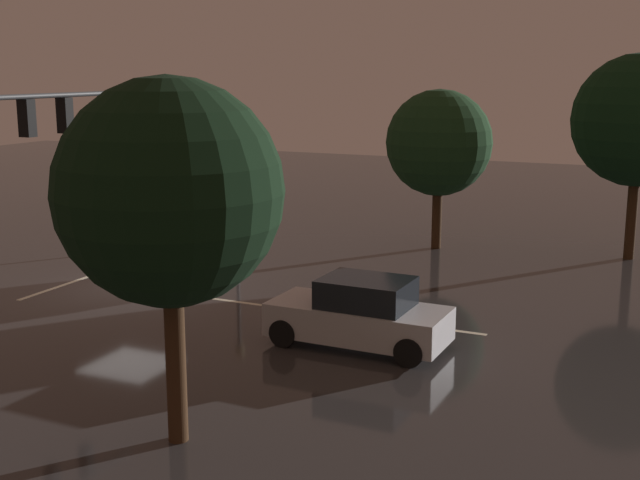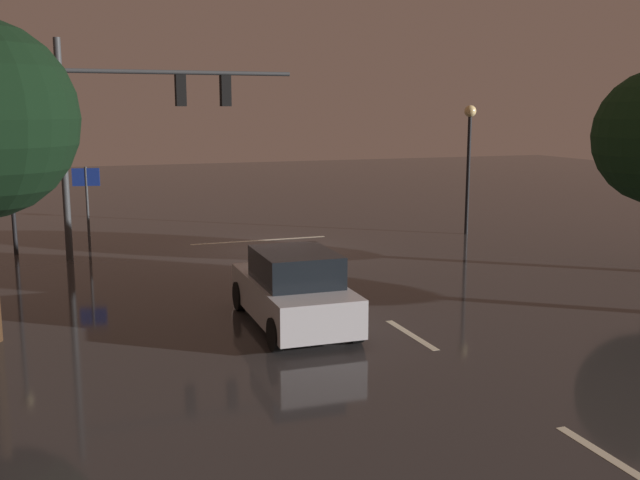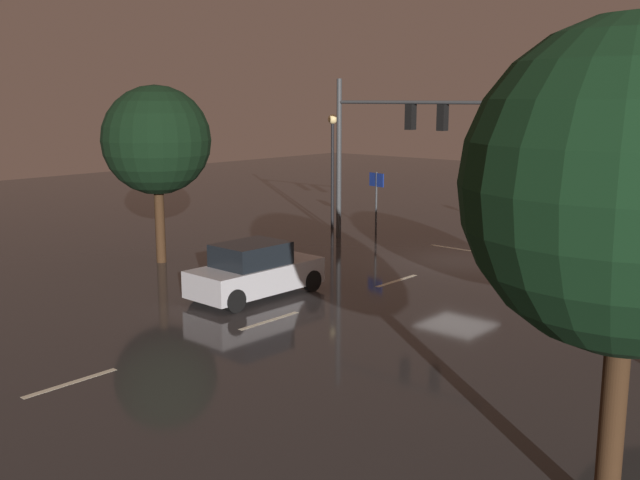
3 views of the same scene
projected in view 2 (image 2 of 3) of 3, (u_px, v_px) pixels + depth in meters
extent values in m
plane|color=#2D2B2B|center=(275.00, 250.00, 24.86)|extent=(80.00, 80.00, 0.00)
cylinder|color=#383A3D|center=(63.00, 151.00, 22.79)|extent=(0.22, 0.22, 6.83)
cylinder|color=#383A3D|center=(180.00, 72.00, 23.60)|extent=(7.35, 0.14, 0.14)
cube|color=black|center=(181.00, 91.00, 23.70)|extent=(0.32, 0.36, 1.00)
sphere|color=black|center=(179.00, 81.00, 23.82)|extent=(0.20, 0.20, 0.20)
sphere|color=black|center=(180.00, 91.00, 23.87)|extent=(0.20, 0.20, 0.20)
sphere|color=#19F24C|center=(180.00, 101.00, 23.93)|extent=(0.20, 0.20, 0.20)
cube|color=black|center=(225.00, 91.00, 24.20)|extent=(0.32, 0.36, 1.00)
sphere|color=black|center=(224.00, 81.00, 24.31)|extent=(0.20, 0.20, 0.20)
sphere|color=black|center=(224.00, 91.00, 24.37)|extent=(0.20, 0.20, 0.20)
sphere|color=#19F24C|center=(224.00, 101.00, 24.43)|extent=(0.20, 0.20, 0.20)
cube|color=beige|center=(315.00, 275.00, 21.16)|extent=(0.16, 2.20, 0.01)
cube|color=beige|center=(411.00, 335.00, 15.62)|extent=(0.16, 2.20, 0.01)
cube|color=beige|center=(612.00, 459.00, 10.07)|extent=(0.16, 2.20, 0.01)
cube|color=beige|center=(259.00, 240.00, 26.71)|extent=(5.00, 0.16, 0.01)
cube|color=#B7B7BC|center=(293.00, 298.00, 16.22)|extent=(1.90, 4.34, 0.80)
cube|color=black|center=(295.00, 267.00, 15.90)|extent=(1.65, 2.14, 0.68)
cylinder|color=black|center=(240.00, 296.00, 17.49)|extent=(0.24, 0.68, 0.68)
cylinder|color=black|center=(307.00, 290.00, 18.02)|extent=(0.24, 0.68, 0.68)
cylinder|color=black|center=(276.00, 334.00, 14.51)|extent=(0.24, 0.68, 0.68)
cylinder|color=black|center=(355.00, 326.00, 15.04)|extent=(0.24, 0.68, 0.68)
sphere|color=#F9EFC6|center=(242.00, 277.00, 17.98)|extent=(0.20, 0.20, 0.20)
sphere|color=#F9EFC6|center=(293.00, 273.00, 18.39)|extent=(0.20, 0.20, 0.20)
cylinder|color=black|center=(468.00, 176.00, 27.70)|extent=(0.14, 0.14, 4.44)
sphere|color=#F9D88C|center=(470.00, 111.00, 27.28)|extent=(0.44, 0.44, 0.44)
cylinder|color=black|center=(11.00, 180.00, 23.78)|extent=(0.14, 0.14, 4.89)
sphere|color=#F9D88C|center=(5.00, 97.00, 23.32)|extent=(0.44, 0.44, 0.44)
cylinder|color=#383A3D|center=(88.00, 208.00, 25.04)|extent=(0.09, 0.09, 2.79)
cube|color=navy|center=(86.00, 177.00, 24.85)|extent=(0.89, 0.23, 0.60)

